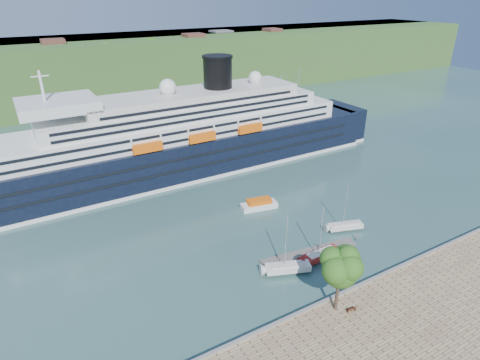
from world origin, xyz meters
name	(u,v)px	position (x,y,z in m)	size (l,w,h in m)	color
ground	(349,294)	(0.00, 0.00, 0.00)	(400.00, 400.00, 0.00)	#2A4B47
far_hillside	(106,68)	(0.00, 145.00, 12.00)	(400.00, 50.00, 24.00)	#345E25
quay_coping	(350,289)	(0.00, -0.20, 1.15)	(220.00, 0.50, 0.30)	slate
cruise_ship	(170,119)	(-6.03, 55.75, 13.96)	(124.30, 18.10, 27.91)	black
park_bench	(351,309)	(-3.14, -3.53, 1.46)	(1.44, 0.59, 0.92)	#492414
promenade_tree	(339,277)	(-4.67, -2.00, 6.57)	(6.73, 6.73, 11.15)	#285716
floating_pontoon	(309,252)	(1.49, 11.31, 0.20)	(18.31, 2.24, 0.41)	#68635C
sailboat_white_near	(289,246)	(-4.99, 8.86, 5.27)	(8.16, 2.27, 10.54)	silver
sailboat_red	(323,235)	(2.03, 8.83, 5.09)	(7.88, 2.19, 10.17)	maroon
sailboat_white_far	(348,209)	(12.25, 13.73, 4.81)	(7.44, 2.07, 9.61)	silver
tender_launch	(259,204)	(2.59, 29.34, 1.08)	(7.79, 2.66, 2.15)	#E95E0D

